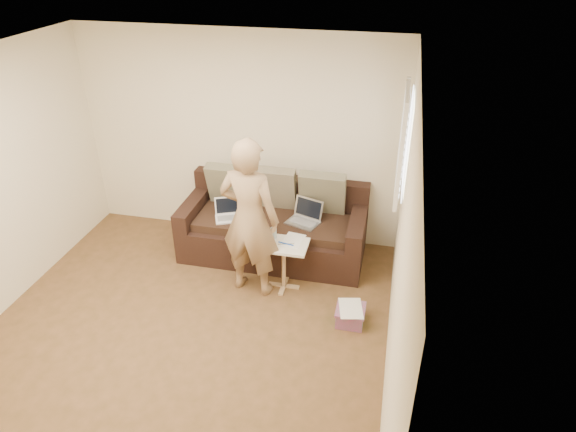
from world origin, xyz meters
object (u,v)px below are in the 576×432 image
object	(u,v)px
sofa	(273,224)
side_table	(284,266)
laptop_silver	(303,223)
laptop_white	(229,219)
drinking_glass	(274,233)
striped_box	(350,315)
person	(249,219)

from	to	relation	value
sofa	side_table	xyz separation A→B (m)	(0.27, -0.62, -0.14)
laptop_silver	side_table	size ratio (longest dim) A/B	0.63
laptop_white	drinking_glass	size ratio (longest dim) A/B	2.71
laptop_white	striped_box	distance (m)	1.87
drinking_glass	side_table	bearing A→B (deg)	-35.68
sofa	side_table	distance (m)	0.70
side_table	striped_box	size ratio (longest dim) A/B	1.94
sofa	person	bearing A→B (deg)	-95.43
person	laptop_white	bearing A→B (deg)	-44.39
laptop_silver	striped_box	size ratio (longest dim) A/B	1.23
drinking_glass	striped_box	world-z (taller)	drinking_glass
sofa	drinking_glass	bearing A→B (deg)	-75.46
sofa	side_table	size ratio (longest dim) A/B	3.83
laptop_white	drinking_glass	bearing A→B (deg)	-53.49
sofa	striped_box	xyz separation A→B (m)	(1.07, -1.06, -0.33)
person	striped_box	xyz separation A→B (m)	(1.14, -0.34, -0.81)
laptop_silver	person	xyz separation A→B (m)	(-0.44, -0.66, 0.38)
laptop_white	striped_box	world-z (taller)	laptop_white
laptop_white	sofa	bearing A→B (deg)	-5.89
laptop_silver	side_table	bearing A→B (deg)	-80.37
sofa	side_table	world-z (taller)	sofa
laptop_white	drinking_glass	distance (m)	0.74
sofa	person	world-z (taller)	person
striped_box	person	bearing A→B (deg)	163.50
drinking_glass	striped_box	size ratio (longest dim) A/B	0.41
sofa	laptop_silver	world-z (taller)	sofa
laptop_silver	person	world-z (taller)	person
laptop_white	drinking_glass	world-z (taller)	drinking_glass
laptop_silver	drinking_glass	bearing A→B (deg)	-97.40
striped_box	drinking_glass	bearing A→B (deg)	150.20
side_table	sofa	bearing A→B (deg)	113.65
laptop_white	striped_box	size ratio (longest dim) A/B	1.10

